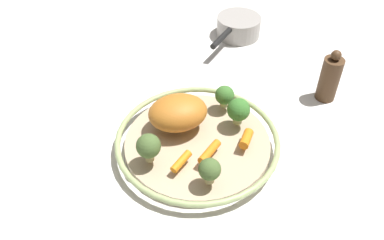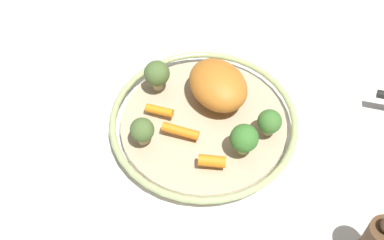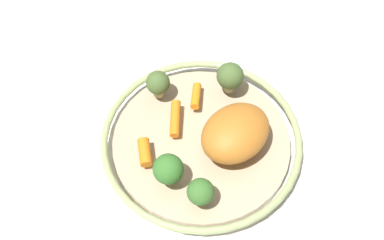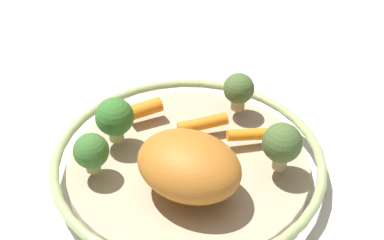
# 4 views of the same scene
# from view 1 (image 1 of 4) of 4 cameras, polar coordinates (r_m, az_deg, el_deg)

# --- Properties ---
(ground_plane) EXTENTS (2.39, 2.39, 0.00)m
(ground_plane) POSITION_cam_1_polar(r_m,az_deg,el_deg) (0.89, 0.75, -4.04)
(ground_plane) COLOR silver
(serving_bowl) EXTENTS (0.35, 0.35, 0.04)m
(serving_bowl) POSITION_cam_1_polar(r_m,az_deg,el_deg) (0.87, 0.76, -3.18)
(serving_bowl) COLOR tan
(serving_bowl) RESTS_ON ground_plane
(roast_chicken_piece) EXTENTS (0.16, 0.16, 0.07)m
(roast_chicken_piece) POSITION_cam_1_polar(r_m,az_deg,el_deg) (0.87, -2.00, 1.06)
(roast_chicken_piece) COLOR #BB6D25
(roast_chicken_piece) RESTS_ON serving_bowl
(baby_carrot_center) EXTENTS (0.05, 0.03, 0.02)m
(baby_carrot_center) POSITION_cam_1_polar(r_m,az_deg,el_deg) (0.85, 7.64, -2.62)
(baby_carrot_center) COLOR orange
(baby_carrot_center) RESTS_ON serving_bowl
(baby_carrot_near_rim) EXTENTS (0.07, 0.02, 0.02)m
(baby_carrot_near_rim) POSITION_cam_1_polar(r_m,az_deg,el_deg) (0.82, 2.48, -4.48)
(baby_carrot_near_rim) COLOR orange
(baby_carrot_near_rim) RESTS_ON serving_bowl
(baby_carrot_back) EXTENTS (0.06, 0.02, 0.02)m
(baby_carrot_back) POSITION_cam_1_polar(r_m,az_deg,el_deg) (0.80, -1.53, -5.83)
(baby_carrot_back) COLOR orange
(baby_carrot_back) RESTS_ON serving_bowl
(broccoli_floret_large) EXTENTS (0.05, 0.05, 0.06)m
(broccoli_floret_large) POSITION_cam_1_polar(r_m,az_deg,el_deg) (0.79, -6.13, -3.72)
(broccoli_floret_large) COLOR tan
(broccoli_floret_large) RESTS_ON serving_bowl
(broccoli_floret_edge) EXTENTS (0.04, 0.04, 0.05)m
(broccoli_floret_edge) POSITION_cam_1_polar(r_m,az_deg,el_deg) (0.92, 4.60, 3.45)
(broccoli_floret_edge) COLOR tan
(broccoli_floret_edge) RESTS_ON serving_bowl
(broccoli_floret_mid) EXTENTS (0.04, 0.04, 0.06)m
(broccoli_floret_mid) POSITION_cam_1_polar(r_m,az_deg,el_deg) (0.76, 2.49, -7.02)
(broccoli_floret_mid) COLOR tan
(broccoli_floret_mid) RESTS_ON serving_bowl
(broccoli_floret_small) EXTENTS (0.05, 0.05, 0.06)m
(broccoli_floret_small) POSITION_cam_1_polar(r_m,az_deg,el_deg) (0.87, 6.55, 1.39)
(broccoli_floret_small) COLOR #9AA666
(broccoli_floret_small) RESTS_ON serving_bowl
(pepper_mill) EXTENTS (0.05, 0.05, 0.14)m
(pepper_mill) POSITION_cam_1_polar(r_m,az_deg,el_deg) (1.03, 18.79, 5.60)
(pepper_mill) COLOR #4C331E
(pepper_mill) RESTS_ON ground_plane
(saucepan) EXTENTS (0.23, 0.13, 0.06)m
(saucepan) POSITION_cam_1_polar(r_m,az_deg,el_deg) (1.25, 6.50, 12.90)
(saucepan) COLOR #9E9993
(saucepan) RESTS_ON ground_plane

